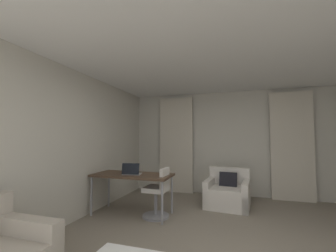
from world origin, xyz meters
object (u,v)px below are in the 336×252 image
Objects in this scene: armchair at (228,193)px; desk at (133,177)px; laptop at (132,172)px; desk_chair at (158,195)px.

armchair is 0.64× the size of desk.
armchair is 2.02m from desk.
armchair is 2.07m from laptop.
laptop is at bearing -170.14° from desk_chair.
desk_chair is at bearing -139.03° from armchair.
armchair is at bearing 40.97° from desk_chair.
desk is at bearing -148.64° from armchair.
laptop is at bearing -146.35° from armchair.
desk is 1.68× the size of desk_chair.
desk_chair is 2.45× the size of laptop.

